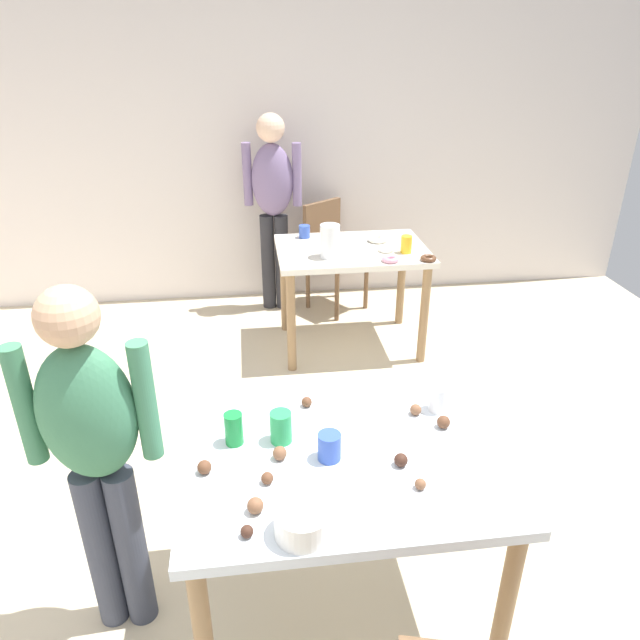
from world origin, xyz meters
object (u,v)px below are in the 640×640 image
Objects in this scene: person_girl_near at (94,445)px; mixing_bowl at (303,522)px; dining_table_near at (343,482)px; person_adult_far at (273,197)px; chair_far_table at (331,249)px; pitcher_far at (330,241)px; soda_can at (234,429)px; dining_table_far at (351,264)px.

mixing_bowl is at bearing -30.51° from person_girl_near.
dining_table_near is 2.93m from person_adult_far.
chair_far_table is at bearing 66.66° from person_girl_near.
dining_table_near is at bearing -96.87° from pitcher_far.
mixing_bowl is at bearing -66.35° from soda_can.
dining_table_near is 0.43m from soda_can.
person_adult_far is at bearing 123.76° from dining_table_far.
person_girl_near reaches higher than soda_can.
pitcher_far is (-0.18, -0.16, 0.22)m from dining_table_far.
pitcher_far is (0.62, 1.88, 0.05)m from soda_can.
dining_table_far is 8.39× the size of soda_can.
person_adult_far reaches higher than chair_far_table.
person_adult_far is at bearing 88.18° from mixing_bowl.
chair_far_table is 0.56× the size of person_adult_far.
dining_table_far is 0.33m from pitcher_far.
person_adult_far is 0.95m from pitcher_far.
chair_far_table is 4.00× the size of pitcher_far.
soda_can is (-0.20, 0.45, 0.02)m from mixing_bowl.
pitcher_far is at bearing -98.89° from chair_far_table.
mixing_bowl is at bearing -99.84° from chair_far_table.
dining_table_far is 0.72m from chair_far_table.
dining_table_near and dining_table_far have the same top height.
pitcher_far reaches higher than dining_table_far.
dining_table_near is at bearing -100.91° from dining_table_far.
chair_far_table is 0.63m from person_adult_far.
chair_far_table is at bearing 74.66° from soda_can.
mixing_bowl is at bearing -103.45° from dining_table_far.
person_girl_near reaches higher than dining_table_far.
person_adult_far reaches higher than pitcher_far.
person_girl_near is 2.94m from person_adult_far.
soda_can is at bearing -108.20° from pitcher_far.
person_adult_far is 12.74× the size of soda_can.
mixing_bowl is 0.77× the size of pitcher_far.
person_adult_far is at bearing 75.01° from person_girl_near.
soda_can reaches higher than dining_table_far.
pitcher_far is (0.32, -0.90, -0.08)m from person_adult_far.
dining_table_near is 0.39m from mixing_bowl.
soda_can is at bearing 8.12° from person_girl_near.
soda_can is (-0.37, 0.14, 0.16)m from dining_table_near.
person_adult_far is (-0.07, 2.92, 0.29)m from dining_table_near.
person_adult_far is at bearing 176.13° from chair_far_table.
person_adult_far reaches higher than soda_can.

